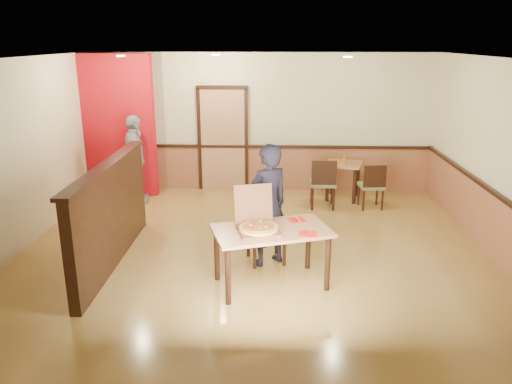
% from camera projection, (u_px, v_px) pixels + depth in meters
% --- Properties ---
extents(floor, '(7.00, 7.00, 0.00)m').
position_uv_depth(floor, '(255.00, 258.00, 7.27)').
color(floor, '#B48D46').
rests_on(floor, ground).
extents(ceiling, '(7.00, 7.00, 0.00)m').
position_uv_depth(ceiling, '(255.00, 59.00, 6.44)').
color(ceiling, black).
rests_on(ceiling, wall_back).
extents(wall_back, '(7.00, 0.00, 7.00)m').
position_uv_depth(wall_back, '(262.00, 123.00, 10.20)').
color(wall_back, beige).
rests_on(wall_back, floor).
extents(wall_left, '(0.00, 7.00, 7.00)m').
position_uv_depth(wall_left, '(6.00, 162.00, 6.98)').
color(wall_left, beige).
rests_on(wall_left, floor).
extents(wainscot_back, '(7.00, 0.04, 0.90)m').
position_uv_depth(wainscot_back, '(262.00, 168.00, 10.45)').
color(wainscot_back, '#97593C').
rests_on(wainscot_back, floor).
extents(chair_rail_back, '(7.00, 0.06, 0.06)m').
position_uv_depth(chair_rail_back, '(262.00, 147.00, 10.29)').
color(chair_rail_back, black).
rests_on(chair_rail_back, wall_back).
extents(wainscot_right, '(0.04, 7.00, 0.90)m').
position_uv_depth(wainscot_right, '(501.00, 232.00, 7.01)').
color(wainscot_right, '#97593C').
rests_on(wainscot_right, floor).
extents(chair_rail_right, '(0.06, 7.00, 0.06)m').
position_uv_depth(chair_rail_right, '(505.00, 200.00, 6.88)').
color(chair_rail_right, black).
rests_on(chair_rail_right, wall_right).
extents(back_door, '(0.90, 0.06, 2.10)m').
position_uv_depth(back_door, '(223.00, 140.00, 10.29)').
color(back_door, tan).
rests_on(back_door, wall_back).
extents(booth_partition, '(0.20, 3.10, 1.44)m').
position_uv_depth(booth_partition, '(111.00, 213.00, 6.93)').
color(booth_partition, black).
rests_on(booth_partition, floor).
extents(red_accent_panel, '(1.60, 0.20, 2.78)m').
position_uv_depth(red_accent_panel, '(114.00, 126.00, 9.82)').
color(red_accent_panel, '#B60D18').
rests_on(red_accent_panel, floor).
extents(spot_a, '(0.14, 0.14, 0.02)m').
position_uv_depth(spot_a, '(121.00, 56.00, 8.25)').
color(spot_a, '#FFF3B2').
rests_on(spot_a, ceiling).
extents(spot_b, '(0.14, 0.14, 0.02)m').
position_uv_depth(spot_b, '(216.00, 55.00, 8.86)').
color(spot_b, '#FFF3B2').
rests_on(spot_b, ceiling).
extents(spot_c, '(0.14, 0.14, 0.02)m').
position_uv_depth(spot_c, '(348.00, 57.00, 7.83)').
color(spot_c, '#FFF3B2').
rests_on(spot_c, ceiling).
extents(main_table, '(1.62, 1.22, 0.77)m').
position_uv_depth(main_table, '(271.00, 237.00, 6.28)').
color(main_table, '#B8774D').
rests_on(main_table, floor).
extents(diner_chair, '(0.63, 0.63, 1.04)m').
position_uv_depth(diner_chair, '(265.00, 222.00, 7.08)').
color(diner_chair, '#606E40').
rests_on(diner_chair, floor).
extents(side_chair_left, '(0.48, 0.48, 0.95)m').
position_uv_depth(side_chair_left, '(323.00, 182.00, 9.23)').
color(side_chair_left, '#606E40').
rests_on(side_chair_left, floor).
extents(side_chair_right, '(0.47, 0.47, 0.87)m').
position_uv_depth(side_chair_right, '(372.00, 184.00, 9.22)').
color(side_chair_right, '#606E40').
rests_on(side_chair_right, floor).
extents(side_table, '(0.84, 0.84, 0.73)m').
position_uv_depth(side_table, '(343.00, 171.00, 9.80)').
color(side_table, '#B8774D').
rests_on(side_table, floor).
extents(diner, '(0.75, 0.70, 1.73)m').
position_uv_depth(diner, '(268.00, 205.00, 6.85)').
color(diner, black).
rests_on(diner, floor).
extents(passerby, '(0.61, 1.06, 1.70)m').
position_uv_depth(passerby, '(135.00, 160.00, 9.49)').
color(passerby, '#98979F').
rests_on(passerby, floor).
extents(pizza_box, '(0.63, 0.69, 0.52)m').
position_uv_depth(pizza_box, '(258.00, 225.00, 6.19)').
color(pizza_box, brown).
rests_on(pizza_box, main_table).
extents(pizza, '(0.64, 0.64, 0.03)m').
position_uv_depth(pizza, '(259.00, 228.00, 6.14)').
color(pizza, gold).
rests_on(pizza, pizza_box).
extents(napkin_near, '(0.23, 0.23, 0.01)m').
position_uv_depth(napkin_near, '(308.00, 234.00, 6.09)').
color(napkin_near, red).
rests_on(napkin_near, main_table).
extents(napkin_far, '(0.26, 0.26, 0.01)m').
position_uv_depth(napkin_far, '(297.00, 220.00, 6.56)').
color(napkin_far, red).
rests_on(napkin_far, main_table).
extents(condiment, '(0.06, 0.06, 0.15)m').
position_uv_depth(condiment, '(345.00, 160.00, 9.67)').
color(condiment, '#96681B').
rests_on(condiment, side_table).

